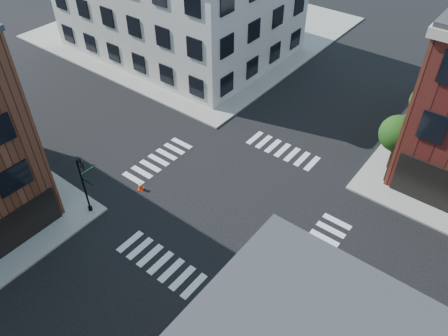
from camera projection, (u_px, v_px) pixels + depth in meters
name	position (u px, v px, depth m)	size (l,w,h in m)	color
ground	(230.00, 199.00, 30.86)	(120.00, 120.00, 0.00)	black
sidewalk_nw	(197.00, 27.00, 53.09)	(30.00, 30.00, 0.15)	gray
tree_near	(398.00, 136.00, 31.24)	(2.69, 2.69, 4.49)	black
tree_far	(425.00, 103.00, 35.01)	(2.43, 2.43, 4.07)	black
signal_pole	(85.00, 180.00, 28.12)	(1.29, 1.24, 4.60)	black
box_truck	(396.00, 327.00, 21.58)	(7.70, 2.95, 3.41)	silver
traffic_cone	(140.00, 186.00, 31.40)	(0.51, 0.51, 0.71)	#FD380B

